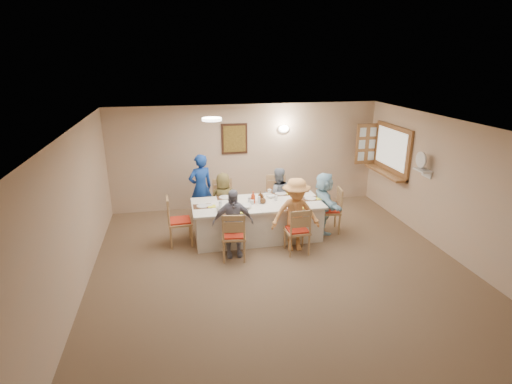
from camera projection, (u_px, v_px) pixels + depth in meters
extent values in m
plane|color=brown|center=(284.00, 275.00, 6.84)|extent=(7.00, 7.00, 0.00)
plane|color=#D1AC89|center=(247.00, 156.00, 9.68)|extent=(6.50, 0.00, 6.50)
plane|color=#D1AC89|center=(403.00, 360.00, 3.19)|extent=(6.50, 0.00, 6.50)
plane|color=#D1AC89|center=(71.00, 223.00, 5.82)|extent=(0.00, 7.00, 7.00)
plane|color=#D1AC89|center=(463.00, 194.00, 7.05)|extent=(0.00, 7.00, 7.00)
plane|color=white|center=(287.00, 130.00, 6.03)|extent=(7.00, 7.00, 0.00)
cube|color=#3E2215|center=(234.00, 139.00, 9.45)|extent=(0.62, 0.04, 0.72)
cube|color=black|center=(235.00, 139.00, 9.43)|extent=(0.52, 0.02, 0.62)
ellipsoid|color=white|center=(284.00, 129.00, 9.59)|extent=(0.26, 0.09, 0.18)
cylinder|color=white|center=(212.00, 119.00, 7.24)|extent=(0.36, 0.36, 0.05)
cube|color=#965D36|center=(392.00, 150.00, 9.19)|extent=(0.06, 1.50, 1.15)
cube|color=#965D36|center=(385.00, 172.00, 9.34)|extent=(0.30, 1.50, 0.05)
cube|color=#965D36|center=(367.00, 144.00, 9.85)|extent=(0.55, 0.04, 1.00)
cube|color=white|center=(423.00, 170.00, 7.96)|extent=(0.22, 0.36, 0.03)
cube|color=silver|center=(257.00, 220.00, 8.16)|extent=(2.61, 1.10, 0.76)
imported|color=brown|center=(224.00, 200.00, 8.60)|extent=(0.65, 0.48, 1.22)
imported|color=gray|center=(278.00, 196.00, 8.82)|extent=(0.65, 0.53, 1.27)
imported|color=gray|center=(233.00, 223.00, 7.32)|extent=(0.78, 0.36, 1.30)
imported|color=#F0A459|center=(296.00, 215.00, 7.53)|extent=(1.02, 0.69, 1.44)
imported|color=#B2E5FC|center=(324.00, 203.00, 8.34)|extent=(1.24, 0.46, 1.31)
imported|color=#153B96|center=(201.00, 188.00, 8.90)|extent=(0.80, 0.74, 1.54)
cube|color=#472B19|center=(231.00, 212.00, 7.53)|extent=(0.34, 0.26, 0.01)
cylinder|color=white|center=(231.00, 212.00, 7.53)|extent=(0.25, 0.25, 0.02)
cube|color=yellow|center=(241.00, 212.00, 7.51)|extent=(0.15, 0.15, 0.01)
cube|color=#472B19|center=(292.00, 208.00, 7.76)|extent=(0.33, 0.24, 0.01)
cylinder|color=white|center=(292.00, 207.00, 7.75)|extent=(0.23, 0.23, 0.01)
cube|color=yellow|center=(301.00, 208.00, 7.74)|extent=(0.14, 0.14, 0.01)
cube|color=#472B19|center=(225.00, 198.00, 8.31)|extent=(0.34, 0.25, 0.01)
cylinder|color=white|center=(225.00, 197.00, 8.30)|extent=(0.25, 0.25, 0.02)
cube|color=yellow|center=(234.00, 197.00, 8.29)|extent=(0.14, 0.14, 0.01)
cube|color=#472B19|center=(281.00, 194.00, 8.54)|extent=(0.37, 0.28, 0.01)
cylinder|color=white|center=(281.00, 193.00, 8.53)|extent=(0.24, 0.24, 0.02)
cube|color=yellow|center=(289.00, 194.00, 8.52)|extent=(0.13, 0.13, 0.01)
cube|color=#472B19|center=(202.00, 206.00, 7.82)|extent=(0.36, 0.27, 0.01)
cylinder|color=white|center=(202.00, 206.00, 7.82)|extent=(0.22, 0.22, 0.01)
cube|color=yellow|center=(212.00, 206.00, 7.81)|extent=(0.15, 0.15, 0.01)
cube|color=#472B19|center=(310.00, 199.00, 8.24)|extent=(0.36, 0.27, 0.01)
cylinder|color=white|center=(310.00, 198.00, 8.24)|extent=(0.24, 0.24, 0.01)
cube|color=yellow|center=(319.00, 199.00, 8.23)|extent=(0.14, 0.14, 0.01)
imported|color=white|center=(219.00, 209.00, 7.59)|extent=(0.13, 0.13, 0.08)
imported|color=white|center=(269.00, 191.00, 8.58)|extent=(0.14, 0.14, 0.08)
imported|color=white|center=(246.00, 206.00, 7.75)|extent=(0.30, 0.30, 0.06)
imported|color=white|center=(270.00, 196.00, 8.31)|extent=(0.31, 0.31, 0.06)
imported|color=red|center=(253.00, 197.00, 7.97)|extent=(0.16, 0.16, 0.25)
imported|color=#502F15|center=(261.00, 196.00, 8.08)|extent=(0.14, 0.15, 0.21)
imported|color=#502F15|center=(263.00, 199.00, 7.98)|extent=(0.21, 0.21, 0.16)
cylinder|color=silver|center=(249.00, 200.00, 8.03)|extent=(0.07, 0.07, 0.11)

